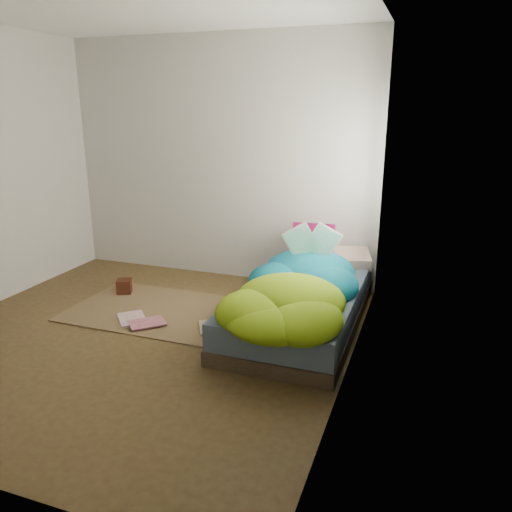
{
  "coord_description": "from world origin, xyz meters",
  "views": [
    {
      "loc": [
        2.23,
        -3.28,
        1.88
      ],
      "look_at": [
        0.79,
        0.75,
        0.58
      ],
      "focal_mm": 35.0,
      "sensor_mm": 36.0,
      "label": 1
    }
  ],
  "objects_px": {
    "wooden_box": "(124,286)",
    "floor_book_a": "(119,321)",
    "open_book": "(312,231)",
    "floor_book_b": "(144,319)",
    "bed": "(301,306)",
    "pillow_magenta": "(313,244)"
  },
  "relations": [
    {
      "from": "bed",
      "to": "wooden_box",
      "type": "xyz_separation_m",
      "value": [
        -1.91,
        0.11,
        -0.09
      ]
    },
    {
      "from": "wooden_box",
      "to": "floor_book_a",
      "type": "relative_size",
      "value": 0.45
    },
    {
      "from": "pillow_magenta",
      "to": "floor_book_b",
      "type": "relative_size",
      "value": 1.35
    },
    {
      "from": "wooden_box",
      "to": "floor_book_b",
      "type": "bearing_deg",
      "value": -43.49
    },
    {
      "from": "wooden_box",
      "to": "bed",
      "type": "bearing_deg",
      "value": -3.26
    },
    {
      "from": "open_book",
      "to": "floor_book_a",
      "type": "bearing_deg",
      "value": -170.49
    },
    {
      "from": "open_book",
      "to": "bed",
      "type": "bearing_deg",
      "value": -113.42
    },
    {
      "from": "wooden_box",
      "to": "floor_book_b",
      "type": "distance_m",
      "value": 0.78
    },
    {
      "from": "wooden_box",
      "to": "open_book",
      "type": "bearing_deg",
      "value": 3.83
    },
    {
      "from": "pillow_magenta",
      "to": "wooden_box",
      "type": "bearing_deg",
      "value": -167.77
    },
    {
      "from": "floor_book_b",
      "to": "open_book",
      "type": "bearing_deg",
      "value": 71.26
    },
    {
      "from": "wooden_box",
      "to": "floor_book_a",
      "type": "distance_m",
      "value": 0.75
    },
    {
      "from": "bed",
      "to": "open_book",
      "type": "bearing_deg",
      "value": 83.67
    },
    {
      "from": "wooden_box",
      "to": "floor_book_b",
      "type": "height_order",
      "value": "wooden_box"
    },
    {
      "from": "open_book",
      "to": "wooden_box",
      "type": "distance_m",
      "value": 2.07
    },
    {
      "from": "bed",
      "to": "floor_book_b",
      "type": "xyz_separation_m",
      "value": [
        -1.35,
        -0.43,
        -0.14
      ]
    },
    {
      "from": "pillow_magenta",
      "to": "floor_book_a",
      "type": "relative_size",
      "value": 1.31
    },
    {
      "from": "open_book",
      "to": "floor_book_a",
      "type": "distance_m",
      "value": 1.91
    },
    {
      "from": "bed",
      "to": "floor_book_a",
      "type": "xyz_separation_m",
      "value": [
        -1.53,
        -0.54,
        -0.14
      ]
    },
    {
      "from": "open_book",
      "to": "wooden_box",
      "type": "xyz_separation_m",
      "value": [
        -1.94,
        -0.13,
        -0.73
      ]
    },
    {
      "from": "bed",
      "to": "pillow_magenta",
      "type": "distance_m",
      "value": 0.82
    },
    {
      "from": "floor_book_a",
      "to": "floor_book_b",
      "type": "distance_m",
      "value": 0.22
    }
  ]
}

